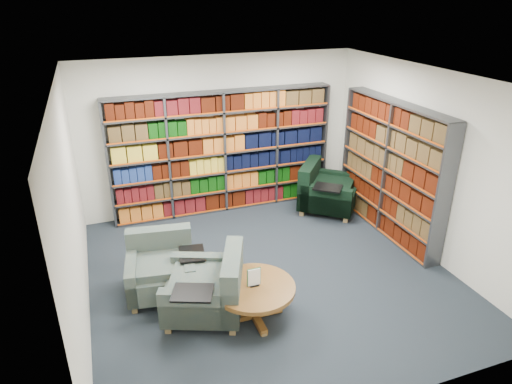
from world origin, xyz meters
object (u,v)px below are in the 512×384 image
object	(u,v)px
chair_teal_front	(211,290)
coffee_table	(254,292)
chair_green_right	(324,191)
chair_teal_left	(161,268)

from	to	relation	value
chair_teal_front	coffee_table	distance (m)	0.55
chair_green_right	chair_teal_front	world-z (taller)	chair_green_right
chair_teal_front	coffee_table	bearing A→B (deg)	-30.14
chair_green_right	coffee_table	distance (m)	3.38
chair_teal_left	chair_teal_front	size ratio (longest dim) A/B	0.87
chair_green_right	coffee_table	xyz separation A→B (m)	(-2.27, -2.51, 0.02)
chair_teal_left	coffee_table	size ratio (longest dim) A/B	1.09
chair_teal_front	chair_teal_left	bearing A→B (deg)	124.54
chair_teal_front	coffee_table	xyz separation A→B (m)	(0.48, -0.28, 0.03)
chair_teal_left	coffee_table	xyz separation A→B (m)	(0.98, -1.01, 0.06)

